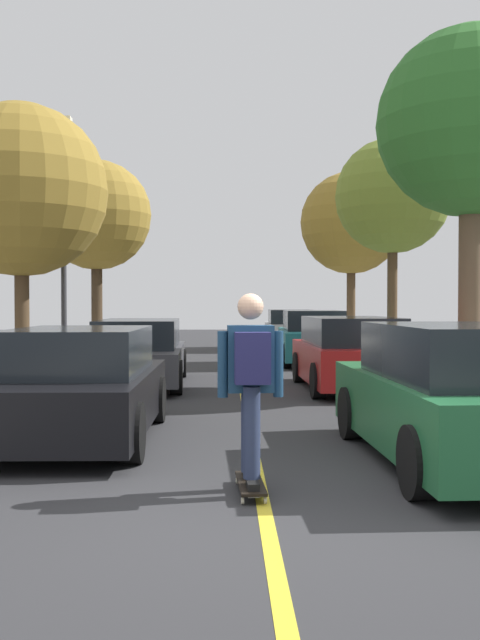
{
  "coord_description": "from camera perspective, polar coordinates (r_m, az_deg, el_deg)",
  "views": [
    {
      "loc": [
        -0.31,
        -5.73,
        1.68
      ],
      "look_at": [
        -0.03,
        9.0,
        1.33
      ],
      "focal_mm": 40.53,
      "sensor_mm": 36.0,
      "label": 1
    }
  ],
  "objects": [
    {
      "name": "parked_car_right_nearest",
      "position": [
        7.86,
        16.81,
        -5.77
      ],
      "size": [
        1.97,
        4.22,
        1.46
      ],
      "color": "#1E5B33",
      "rests_on": "ground"
    },
    {
      "name": "parked_car_left_near",
      "position": [
        14.89,
        -7.99,
        -2.55
      ],
      "size": [
        1.99,
        4.61,
        1.34
      ],
      "color": "#38383D",
      "rests_on": "ground"
    },
    {
      "name": "street_tree_left_near",
      "position": [
        22.99,
        -11.26,
        8.06
      ],
      "size": [
        3.39,
        3.39,
        5.96
      ],
      "color": "#3D2D1E",
      "rests_on": "sidewalk_left"
    },
    {
      "name": "skateboarder",
      "position": [
        6.32,
        0.86,
        -4.44
      ],
      "size": [
        0.58,
        0.7,
        1.66
      ],
      "color": "black",
      "rests_on": "skateboard"
    },
    {
      "name": "fire_hydrant",
      "position": [
        14.27,
        14.82,
        -3.5
      ],
      "size": [
        0.2,
        0.2,
        0.7
      ],
      "color": "#B2140F",
      "rests_on": "sidewalk_right"
    },
    {
      "name": "skateboard",
      "position": [
        6.52,
        0.83,
        -12.78
      ],
      "size": [
        0.26,
        0.85,
        0.1
      ],
      "color": "black",
      "rests_on": "ground"
    },
    {
      "name": "parked_car_right_farthest",
      "position": [
        26.96,
        4.03,
        -0.72
      ],
      "size": [
        2.0,
        4.68,
        1.43
      ],
      "color": "#B7B7BC",
      "rests_on": "ground"
    },
    {
      "name": "center_line",
      "position": [
        9.88,
        0.72,
        -8.42
      ],
      "size": [
        0.12,
        39.2,
        0.01
      ],
      "primitive_type": "cube",
      "color": "gold",
      "rests_on": "ground"
    },
    {
      "name": "parked_car_right_far",
      "position": [
        20.14,
        5.77,
        -1.4
      ],
      "size": [
        1.95,
        4.41,
        1.47
      ],
      "color": "#196066",
      "rests_on": "ground"
    },
    {
      "name": "street_tree_right_near",
      "position": [
        20.81,
        11.97,
        9.51
      ],
      "size": [
        3.21,
        3.21,
        6.13
      ],
      "color": "#4C3823",
      "rests_on": "sidewalk_right"
    },
    {
      "name": "ground",
      "position": [
        5.98,
        1.97,
        -14.95
      ],
      "size": [
        80.0,
        80.0,
        0.0
      ],
      "primitive_type": "plane",
      "color": "#2D2D30"
    },
    {
      "name": "street_tree_right_far",
      "position": [
        27.3,
        8.78,
        7.55
      ],
      "size": [
        3.78,
        3.78,
        6.41
      ],
      "color": "#4C3823",
      "rests_on": "sidewalk_right"
    },
    {
      "name": "street_tree_right_nearest",
      "position": [
        14.79,
        17.8,
        14.48
      ],
      "size": [
        3.57,
        3.57,
        6.75
      ],
      "color": "brown",
      "rests_on": "sidewalk_right"
    },
    {
      "name": "streetlamp",
      "position": [
        16.25,
        -13.76,
        7.13
      ],
      "size": [
        0.36,
        0.24,
        5.57
      ],
      "color": "#38383D",
      "rests_on": "sidewalk_left"
    },
    {
      "name": "street_tree_left_nearest",
      "position": [
        14.98,
        -16.89,
        9.73
      ],
      "size": [
        3.38,
        3.38,
        5.44
      ],
      "color": "#4C3823",
      "rests_on": "sidewalk_left"
    },
    {
      "name": "parked_car_left_nearest",
      "position": [
        9.06,
        -12.51,
        -5.1
      ],
      "size": [
        1.83,
        4.01,
        1.37
      ],
      "color": "black",
      "rests_on": "ground"
    },
    {
      "name": "parked_car_right_near",
      "position": [
        14.12,
        8.72,
        -2.63
      ],
      "size": [
        1.96,
        4.1,
        1.41
      ],
      "color": "maroon",
      "rests_on": "ground"
    }
  ]
}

